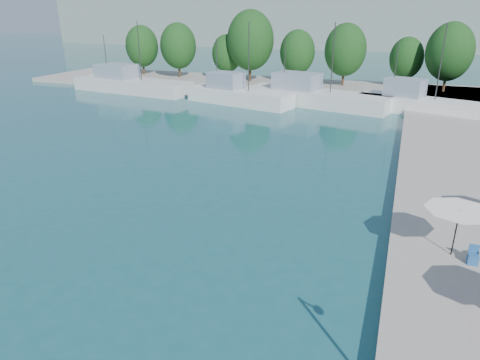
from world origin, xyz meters
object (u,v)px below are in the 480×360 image
at_px(trawler_02, 237,95).
at_px(trawler_03, 312,97).
at_px(umbrella_white, 459,215).
at_px(trawler_01, 130,84).
at_px(trawler_04, 418,104).

height_order(trawler_02, trawler_03, same).
relative_size(trawler_03, umbrella_white, 6.33).
xyz_separation_m(trawler_01, trawler_04, (39.16, -0.53, 0.00)).
distance_m(trawler_01, umbrella_white, 52.89).
relative_size(trawler_01, umbrella_white, 6.39).
xyz_separation_m(trawler_02, trawler_03, (9.08, 2.62, -0.00)).
height_order(trawler_02, umbrella_white, trawler_02).
bearing_deg(trawler_02, trawler_04, 19.67).
relative_size(trawler_02, trawler_04, 1.01).
distance_m(trawler_01, trawler_04, 39.16).
bearing_deg(trawler_02, umbrella_white, -40.25).
bearing_deg(trawler_03, trawler_02, -151.27).
bearing_deg(umbrella_white, trawler_04, 92.32).
distance_m(trawler_04, umbrella_white, 33.49).
relative_size(trawler_01, trawler_03, 1.01).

